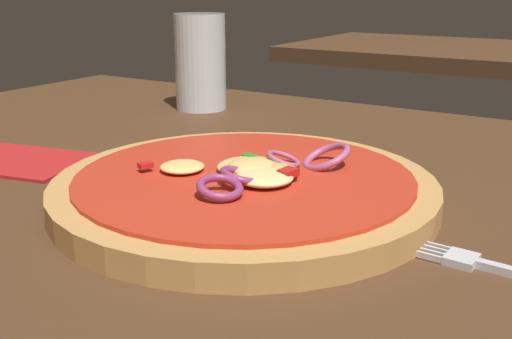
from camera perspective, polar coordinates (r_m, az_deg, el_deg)
dining_table at (r=0.44m, az=-3.55°, el=-6.60°), size 1.15×0.88×0.04m
pizza at (r=0.46m, az=-1.25°, el=-1.65°), size 0.29×0.29×0.04m
fork at (r=0.38m, az=22.84°, el=-8.88°), size 0.17×0.02×0.01m
beer_glass at (r=0.80m, az=-5.27°, el=9.63°), size 0.07×0.07×0.12m
napkin at (r=0.60m, az=-21.34°, el=0.74°), size 0.14×0.11×0.00m
background_table at (r=1.66m, az=19.49°, el=10.22°), size 0.88×0.53×0.04m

